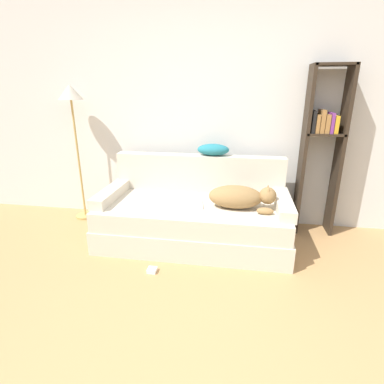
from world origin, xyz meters
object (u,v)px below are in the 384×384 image
floor_lamp (72,109)px  bookshelf (322,143)px  power_adapter (152,270)px  laptop (185,205)px  dog (240,197)px  throw_pillow (213,150)px  couch (193,222)px

floor_lamp → bookshelf: bearing=1.5°
power_adapter → laptop: bearing=69.8°
dog → laptop: (-0.54, -0.03, -0.11)m
power_adapter → dog: bearing=37.9°
bookshelf → floor_lamp: bookshelf is taller
throw_pillow → floor_lamp: bearing=-179.7°
laptop → power_adapter: bearing=-121.3°
dog → floor_lamp: 2.13m
throw_pillow → laptop: bearing=-113.8°
throw_pillow → power_adapter: (-0.42, -1.05, -0.89)m
bookshelf → laptop: bearing=-157.3°
couch → bookshelf: 1.59m
throw_pillow → bookshelf: size_ratio=0.20×
dog → throw_pillow: size_ratio=1.86×
couch → floor_lamp: 1.88m
dog → bookshelf: size_ratio=0.37×
throw_pillow → power_adapter: 1.45m
couch → power_adapter: (-0.27, -0.64, -0.20)m
couch → floor_lamp: floor_lamp is taller
dog → bookshelf: (0.82, 0.54, 0.46)m
dog → throw_pillow: (-0.32, 0.48, 0.36)m
couch → laptop: bearing=-127.6°
couch → floor_lamp: bearing=164.4°
dog → laptop: dog is taller
bookshelf → power_adapter: bearing=-144.5°
laptop → power_adapter: (-0.20, -0.55, -0.43)m
floor_lamp → power_adapter: floor_lamp is taller
bookshelf → power_adapter: bookshelf is taller
laptop → power_adapter: laptop is taller
laptop → floor_lamp: floor_lamp is taller
power_adapter → bookshelf: bearing=35.5°
bookshelf → throw_pillow: bearing=-176.9°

